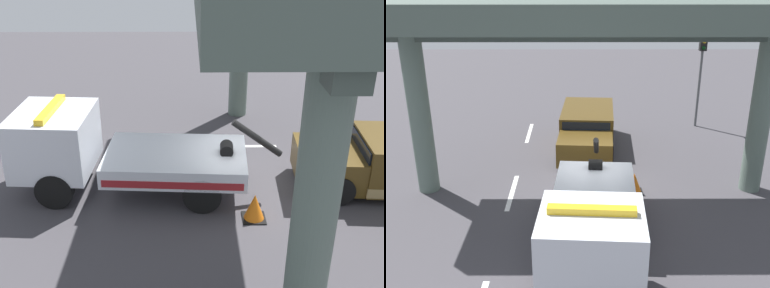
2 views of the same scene
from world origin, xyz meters
The scene contains 5 objects.
ground_plane centered at (0.00, 0.00, -0.05)m, with size 60.00×40.00×0.10m, color #423F44.
lane_stripe_mid centered at (0.00, -2.69, 0.00)m, with size 2.60×0.16×0.01m, color silver.
lane_stripe_east centered at (6.00, -2.69, 0.00)m, with size 2.60×0.16×0.01m, color silver.
tow_truck_white centered at (3.95, -0.05, 1.20)m, with size 7.31×2.75×2.46m.
traffic_cone_orange centered at (0.00, 1.53, 0.34)m, with size 0.60×0.60×0.71m.
Camera 1 is at (1.69, 11.69, 7.07)m, focal length 44.54 mm.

